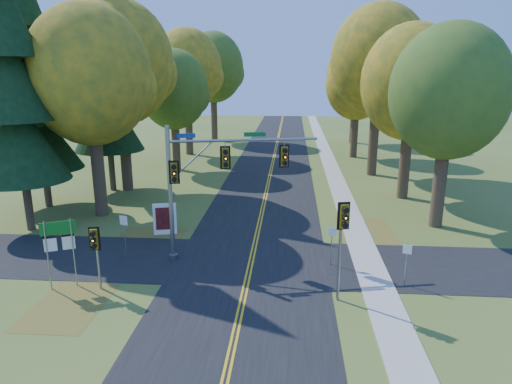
# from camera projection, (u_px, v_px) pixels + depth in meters

# --- Properties ---
(ground) EXTENTS (160.00, 160.00, 0.00)m
(ground) POSITION_uv_depth(u_px,v_px,m) (247.00, 279.00, 22.35)
(ground) COLOR #43591F
(ground) RESTS_ON ground
(road_main) EXTENTS (8.00, 160.00, 0.02)m
(road_main) POSITION_uv_depth(u_px,v_px,m) (247.00, 278.00, 22.35)
(road_main) COLOR black
(road_main) RESTS_ON ground
(road_cross) EXTENTS (60.00, 6.00, 0.02)m
(road_cross) POSITION_uv_depth(u_px,v_px,m) (251.00, 262.00, 24.27)
(road_cross) COLOR black
(road_cross) RESTS_ON ground
(centerline_left) EXTENTS (0.10, 160.00, 0.01)m
(centerline_left) POSITION_uv_depth(u_px,v_px,m) (245.00, 278.00, 22.35)
(centerline_left) COLOR gold
(centerline_left) RESTS_ON road_main
(centerline_right) EXTENTS (0.10, 160.00, 0.01)m
(centerline_right) POSITION_uv_depth(u_px,v_px,m) (249.00, 278.00, 22.33)
(centerline_right) COLOR gold
(centerline_right) RESTS_ON road_main
(sidewalk_east) EXTENTS (1.60, 160.00, 0.06)m
(sidewalk_east) POSITION_uv_depth(u_px,v_px,m) (376.00, 283.00, 21.87)
(sidewalk_east) COLOR #9E998E
(sidewalk_east) RESTS_ON ground
(leaf_patch_w_near) EXTENTS (4.00, 6.00, 0.00)m
(leaf_patch_w_near) POSITION_uv_depth(u_px,v_px,m) (144.00, 244.00, 26.69)
(leaf_patch_w_near) COLOR brown
(leaf_patch_w_near) RESTS_ON ground
(leaf_patch_e) EXTENTS (3.50, 8.00, 0.00)m
(leaf_patch_e) POSITION_uv_depth(u_px,v_px,m) (369.00, 239.00, 27.60)
(leaf_patch_e) COLOR brown
(leaf_patch_e) RESTS_ON ground
(leaf_patch_w_far) EXTENTS (3.00, 5.00, 0.00)m
(leaf_patch_w_far) POSITION_uv_depth(u_px,v_px,m) (71.00, 303.00, 20.03)
(leaf_patch_w_far) COLOR brown
(leaf_patch_w_far) RESTS_ON ground
(tree_w_a) EXTENTS (8.00, 8.00, 14.15)m
(tree_w_a) POSITION_uv_depth(u_px,v_px,m) (91.00, 76.00, 29.74)
(tree_w_a) COLOR #38281C
(tree_w_a) RESTS_ON ground
(tree_e_a) EXTENTS (7.20, 7.20, 12.73)m
(tree_e_a) POSITION_uv_depth(u_px,v_px,m) (450.00, 93.00, 27.68)
(tree_e_a) COLOR #38281C
(tree_e_a) RESTS_ON ground
(tree_w_b) EXTENTS (8.60, 8.60, 15.38)m
(tree_w_b) POSITION_uv_depth(u_px,v_px,m) (120.00, 63.00, 36.20)
(tree_w_b) COLOR #38281C
(tree_w_b) RESTS_ON ground
(tree_e_b) EXTENTS (7.60, 7.60, 13.33)m
(tree_e_b) POSITION_uv_depth(u_px,v_px,m) (412.00, 83.00, 34.18)
(tree_e_b) COLOR #38281C
(tree_e_b) RESTS_ON ground
(tree_w_c) EXTENTS (6.80, 6.80, 11.91)m
(tree_w_c) POSITION_uv_depth(u_px,v_px,m) (174.00, 90.00, 44.54)
(tree_w_c) COLOR #38281C
(tree_w_c) RESTS_ON ground
(tree_e_c) EXTENTS (8.80, 8.80, 15.79)m
(tree_e_c) POSITION_uv_depth(u_px,v_px,m) (380.00, 61.00, 41.61)
(tree_e_c) COLOR #38281C
(tree_e_c) RESTS_ON ground
(tree_w_d) EXTENTS (8.20, 8.20, 14.56)m
(tree_w_d) POSITION_uv_depth(u_px,v_px,m) (188.00, 70.00, 52.49)
(tree_w_d) COLOR #38281C
(tree_w_d) RESTS_ON ground
(tree_e_d) EXTENTS (7.00, 7.00, 12.32)m
(tree_e_d) POSITION_uv_depth(u_px,v_px,m) (358.00, 85.00, 51.12)
(tree_e_d) COLOR #38281C
(tree_e_d) RESTS_ON ground
(tree_w_e) EXTENTS (8.40, 8.40, 14.97)m
(tree_w_e) POSITION_uv_depth(u_px,v_px,m) (214.00, 68.00, 62.82)
(tree_w_e) COLOR #38281C
(tree_w_e) RESTS_ON ground
(tree_e_e) EXTENTS (7.80, 7.80, 13.74)m
(tree_e_e) POSITION_uv_depth(u_px,v_px,m) (356.00, 75.00, 61.09)
(tree_e_e) COLOR #38281C
(tree_e_e) RESTS_ON ground
(pine_a) EXTENTS (5.60, 5.60, 19.48)m
(pine_a) POSITION_uv_depth(u_px,v_px,m) (12.00, 82.00, 26.83)
(pine_a) COLOR #38281C
(pine_a) RESTS_ON ground
(pine_b) EXTENTS (5.60, 5.60, 17.31)m
(pine_b) POSITION_uv_depth(u_px,v_px,m) (36.00, 95.00, 32.02)
(pine_b) COLOR #38281C
(pine_b) RESTS_ON ground
(pine_c) EXTENTS (5.60, 5.60, 20.56)m
(pine_c) POSITION_uv_depth(u_px,v_px,m) (104.00, 72.00, 36.20)
(pine_c) COLOR #38281C
(pine_c) RESTS_ON ground
(traffic_mast) EXTENTS (7.80, 2.17, 7.22)m
(traffic_mast) POSITION_uv_depth(u_px,v_px,m) (208.00, 175.00, 23.60)
(traffic_mast) COLOR gray
(traffic_mast) RESTS_ON ground
(east_signal_pole) EXTENTS (0.53, 0.62, 4.61)m
(east_signal_pole) POSITION_uv_depth(u_px,v_px,m) (343.00, 227.00, 19.20)
(east_signal_pole) COLOR gray
(east_signal_pole) RESTS_ON ground
(ped_signal_pole) EXTENTS (0.49, 0.57, 3.13)m
(ped_signal_pole) POSITION_uv_depth(u_px,v_px,m) (95.00, 244.00, 20.55)
(ped_signal_pole) COLOR #95979D
(ped_signal_pole) RESTS_ON ground
(route_sign_cluster) EXTENTS (1.43, 0.69, 3.34)m
(route_sign_cluster) POSITION_uv_depth(u_px,v_px,m) (59.00, 240.00, 20.87)
(route_sign_cluster) COLOR gray
(route_sign_cluster) RESTS_ON ground
(info_kiosk) EXTENTS (1.42, 0.52, 1.96)m
(info_kiosk) POSITION_uv_depth(u_px,v_px,m) (165.00, 219.00, 28.15)
(info_kiosk) COLOR white
(info_kiosk) RESTS_ON ground
(reg_sign_e_north) EXTENTS (0.41, 0.08, 2.14)m
(reg_sign_e_north) POSITION_uv_depth(u_px,v_px,m) (332.00, 239.00, 23.54)
(reg_sign_e_north) COLOR gray
(reg_sign_e_north) RESTS_ON ground
(reg_sign_e_south) EXTENTS (0.39, 0.17, 2.12)m
(reg_sign_e_south) POSITION_uv_depth(u_px,v_px,m) (407.00, 257.00, 21.28)
(reg_sign_e_south) COLOR gray
(reg_sign_e_south) RESTS_ON ground
(reg_sign_w) EXTENTS (0.47, 0.17, 2.50)m
(reg_sign_w) POSITION_uv_depth(u_px,v_px,m) (124.00, 228.00, 24.33)
(reg_sign_w) COLOR gray
(reg_sign_w) RESTS_ON ground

